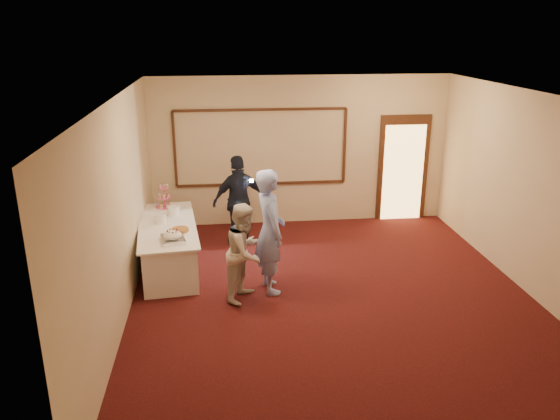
{
  "coord_description": "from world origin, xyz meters",
  "views": [
    {
      "loc": [
        -1.63,
        -7.19,
        3.89
      ],
      "look_at": [
        -0.71,
        0.88,
        1.15
      ],
      "focal_mm": 35.0,
      "sensor_mm": 36.0,
      "label": 1
    }
  ],
  "objects_px": {
    "pavlova_tray": "(173,237)",
    "plate_stack_b": "(174,211)",
    "guest": "(239,201)",
    "man": "(270,231)",
    "woman": "(245,252)",
    "plate_stack_a": "(161,219)",
    "tart": "(180,230)",
    "buffet_table": "(169,246)",
    "cupcake_stand": "(164,198)"
  },
  "relations": [
    {
      "from": "plate_stack_b",
      "to": "man",
      "type": "bearing_deg",
      "value": -43.55
    },
    {
      "from": "pavlova_tray",
      "to": "tart",
      "type": "height_order",
      "value": "pavlova_tray"
    },
    {
      "from": "plate_stack_b",
      "to": "man",
      "type": "xyz_separation_m",
      "value": [
        1.54,
        -1.46,
        0.11
      ]
    },
    {
      "from": "plate_stack_a",
      "to": "woman",
      "type": "relative_size",
      "value": 0.13
    },
    {
      "from": "woman",
      "to": "tart",
      "type": "bearing_deg",
      "value": 76.79
    },
    {
      "from": "tart",
      "to": "cupcake_stand",
      "type": "bearing_deg",
      "value": 105.02
    },
    {
      "from": "pavlova_tray",
      "to": "plate_stack_a",
      "type": "relative_size",
      "value": 2.67
    },
    {
      "from": "pavlova_tray",
      "to": "tart",
      "type": "relative_size",
      "value": 1.6
    },
    {
      "from": "man",
      "to": "buffet_table",
      "type": "bearing_deg",
      "value": 48.46
    },
    {
      "from": "plate_stack_b",
      "to": "plate_stack_a",
      "type": "bearing_deg",
      "value": -116.8
    },
    {
      "from": "guest",
      "to": "tart",
      "type": "bearing_deg",
      "value": 36.98
    },
    {
      "from": "buffet_table",
      "to": "guest",
      "type": "xyz_separation_m",
      "value": [
        1.24,
        0.92,
        0.46
      ]
    },
    {
      "from": "pavlova_tray",
      "to": "cupcake_stand",
      "type": "distance_m",
      "value": 1.74
    },
    {
      "from": "buffet_table",
      "to": "woman",
      "type": "xyz_separation_m",
      "value": [
        1.23,
        -1.24,
        0.35
      ]
    },
    {
      "from": "man",
      "to": "pavlova_tray",
      "type": "bearing_deg",
      "value": 71.18
    },
    {
      "from": "pavlova_tray",
      "to": "guest",
      "type": "distance_m",
      "value": 2.01
    },
    {
      "from": "tart",
      "to": "guest",
      "type": "relative_size",
      "value": 0.18
    },
    {
      "from": "pavlova_tray",
      "to": "woman",
      "type": "distance_m",
      "value": 1.18
    },
    {
      "from": "buffet_table",
      "to": "plate_stack_a",
      "type": "distance_m",
      "value": 0.48
    },
    {
      "from": "guest",
      "to": "buffet_table",
      "type": "bearing_deg",
      "value": 20.93
    },
    {
      "from": "plate_stack_b",
      "to": "tart",
      "type": "relative_size",
      "value": 0.65
    },
    {
      "from": "plate_stack_a",
      "to": "guest",
      "type": "distance_m",
      "value": 1.59
    },
    {
      "from": "man",
      "to": "woman",
      "type": "xyz_separation_m",
      "value": [
        -0.39,
        -0.23,
        -0.22
      ]
    },
    {
      "from": "pavlova_tray",
      "to": "guest",
      "type": "relative_size",
      "value": 0.29
    },
    {
      "from": "cupcake_stand",
      "to": "man",
      "type": "bearing_deg",
      "value": -48.4
    },
    {
      "from": "guest",
      "to": "plate_stack_b",
      "type": "bearing_deg",
      "value": 6.73
    },
    {
      "from": "cupcake_stand",
      "to": "plate_stack_a",
      "type": "relative_size",
      "value": 2.59
    },
    {
      "from": "plate_stack_b",
      "to": "tart",
      "type": "distance_m",
      "value": 0.85
    },
    {
      "from": "man",
      "to": "guest",
      "type": "height_order",
      "value": "man"
    },
    {
      "from": "pavlova_tray",
      "to": "plate_stack_b",
      "type": "xyz_separation_m",
      "value": [
        -0.07,
        1.22,
        0.01
      ]
    },
    {
      "from": "cupcake_stand",
      "to": "tart",
      "type": "relative_size",
      "value": 1.55
    },
    {
      "from": "buffet_table",
      "to": "plate_stack_b",
      "type": "relative_size",
      "value": 12.19
    },
    {
      "from": "plate_stack_a",
      "to": "woman",
      "type": "bearing_deg",
      "value": -44.56
    },
    {
      "from": "plate_stack_a",
      "to": "plate_stack_b",
      "type": "bearing_deg",
      "value": 63.2
    },
    {
      "from": "pavlova_tray",
      "to": "woman",
      "type": "height_order",
      "value": "woman"
    },
    {
      "from": "plate_stack_a",
      "to": "buffet_table",
      "type": "bearing_deg",
      "value": -33.67
    },
    {
      "from": "plate_stack_a",
      "to": "guest",
      "type": "height_order",
      "value": "guest"
    },
    {
      "from": "pavlova_tray",
      "to": "woman",
      "type": "xyz_separation_m",
      "value": [
        1.08,
        -0.47,
        -0.1
      ]
    },
    {
      "from": "man",
      "to": "woman",
      "type": "bearing_deg",
      "value": 110.66
    },
    {
      "from": "man",
      "to": "woman",
      "type": "relative_size",
      "value": 1.3
    },
    {
      "from": "woman",
      "to": "guest",
      "type": "distance_m",
      "value": 2.17
    },
    {
      "from": "tart",
      "to": "woman",
      "type": "height_order",
      "value": "woman"
    },
    {
      "from": "cupcake_stand",
      "to": "tart",
      "type": "height_order",
      "value": "cupcake_stand"
    },
    {
      "from": "cupcake_stand",
      "to": "guest",
      "type": "xyz_separation_m",
      "value": [
        1.35,
        -0.02,
        -0.1
      ]
    },
    {
      "from": "man",
      "to": "plate_stack_b",
      "type": "bearing_deg",
      "value": 37.03
    },
    {
      "from": "man",
      "to": "woman",
      "type": "height_order",
      "value": "man"
    },
    {
      "from": "tart",
      "to": "woman",
      "type": "bearing_deg",
      "value": -40.89
    },
    {
      "from": "pavlova_tray",
      "to": "man",
      "type": "height_order",
      "value": "man"
    },
    {
      "from": "woman",
      "to": "guest",
      "type": "xyz_separation_m",
      "value": [
        0.01,
        2.16,
        0.11
      ]
    },
    {
      "from": "guest",
      "to": "man",
      "type": "bearing_deg",
      "value": 85.51
    }
  ]
}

